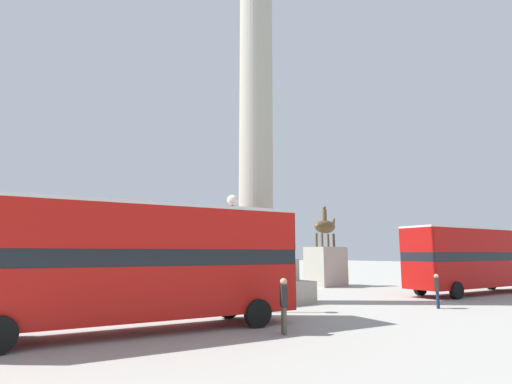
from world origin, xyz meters
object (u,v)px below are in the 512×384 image
pedestrian_by_plinth (437,289)px  bus_a (141,260)px  monument_column (256,151)px  pedestrian_near_lamp (284,302)px  street_lamp (232,235)px  bus_b (474,257)px  equestrian_statue (326,261)px

pedestrian_by_plinth → bus_a: bearing=141.9°
monument_column → pedestrian_near_lamp: (-4.12, -7.69, -7.43)m
monument_column → pedestrian_by_plinth: 11.87m
bus_a → pedestrian_near_lamp: bearing=-32.7°
bus_a → street_lamp: size_ratio=2.13×
monument_column → bus_a: (-8.01, -4.71, -6.08)m
bus_a → bus_b: bus_a is taller
bus_a → pedestrian_near_lamp: (3.89, -2.98, -1.35)m
monument_column → street_lamp: 6.30m
bus_a → street_lamp: bearing=29.4°
bus_b → street_lamp: street_lamp is taller
street_lamp → pedestrian_near_lamp: street_lamp is taller
equestrian_statue → street_lamp: (-13.70, -8.00, 1.43)m
bus_b → pedestrian_by_plinth: bus_b is taller
bus_a → pedestrian_by_plinth: 14.15m
equestrian_statue → street_lamp: bearing=-155.4°
equestrian_statue → pedestrian_by_plinth: (-4.85, -12.60, -1.14)m
bus_b → equestrian_statue: bearing=114.0°
bus_b → street_lamp: (-17.44, 2.03, 1.11)m
monument_column → bus_a: 11.11m
monument_column → street_lamp: size_ratio=4.16×
monument_column → equestrian_statue: (10.71, 5.60, -6.43)m
monument_column → pedestrian_by_plinth: size_ratio=13.71×
equestrian_statue → pedestrian_by_plinth: 13.55m
bus_a → pedestrian_near_lamp: bus_a is taller
bus_b → pedestrian_by_plinth: (-8.59, -2.57, -1.47)m
bus_a → equestrian_statue: equestrian_statue is taller
street_lamp → pedestrian_near_lamp: bearing=-102.1°
pedestrian_near_lamp → street_lamp: bearing=16.0°
pedestrian_by_plinth → street_lamp: bearing=123.8°
monument_column → equestrian_statue: size_ratio=3.43×
bus_a → equestrian_statue: size_ratio=1.75×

